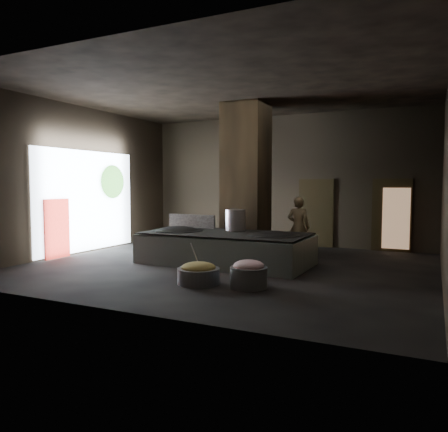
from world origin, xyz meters
The scene contains 27 objects.
floor centered at (0.00, 0.00, -0.05)m, with size 10.00×9.00×0.10m, color black.
ceiling centered at (0.00, 0.00, 4.55)m, with size 10.00×9.00×0.10m, color black.
back_wall centered at (0.00, 4.55, 2.25)m, with size 10.00×0.10×4.50m, color black.
front_wall centered at (0.00, -4.55, 2.25)m, with size 10.00×0.10×4.50m, color black.
left_wall centered at (-5.05, 0.00, 2.25)m, with size 0.10×9.00×4.50m, color black.
pillar centered at (-0.30, 1.90, 2.25)m, with size 1.20×1.20×4.50m, color black.
hearth_platform centered at (-0.19, 0.21, 0.39)m, with size 4.45×2.13×0.77m, color #A6B8A6.
platform_cap centered at (-0.19, 0.21, 0.82)m, with size 4.36×2.09×0.03m, color black.
wok_left centered at (-1.64, 0.16, 0.75)m, with size 1.40×1.40×0.39m, color black.
wok_left_rim centered at (-1.64, 0.16, 0.82)m, with size 1.43×1.43×0.05m, color black.
wok_right centered at (1.16, 0.26, 0.75)m, with size 1.31×1.31×0.37m, color black.
wok_right_rim centered at (1.16, 0.26, 0.82)m, with size 1.34×1.34×0.05m, color black.
stock_pot centered at (-0.14, 0.76, 1.13)m, with size 0.54×0.54×0.58m, color #B5B6BD.
splash_guard centered at (-1.64, 0.96, 1.03)m, with size 1.55×0.06×0.39m, color black.
cook centered at (1.27, 2.09, 0.88)m, with size 0.64×0.42×1.77m, color brown.
veg_basin centered at (0.32, -2.16, 0.17)m, with size 0.90×0.90×0.33m, color slate.
veg_fill centered at (0.32, -2.16, 0.35)m, with size 0.74×0.74×0.23m, color olive.
ladle centered at (0.17, -2.01, 0.55)m, with size 0.03×0.03×0.71m, color #B5B6BD.
meat_basin centered at (1.42, -2.01, 0.21)m, with size 0.77×0.77×0.42m, color slate.
meat_fill centered at (1.42, -2.01, 0.45)m, with size 0.64×0.64×0.24m, color #D07C86.
doorway_near centered at (1.20, 4.45, 1.10)m, with size 1.18×0.08×2.38m, color black.
doorway_near_glow centered at (1.25, 4.49, 1.05)m, with size 0.84×0.04×1.98m, color #8C6647.
doorway_far centered at (3.60, 4.45, 1.10)m, with size 1.18×0.08×2.38m, color black.
doorway_far_glow centered at (3.74, 4.38, 1.05)m, with size 0.81×0.04×1.91m, color #8C6647.
left_opening centered at (-4.95, 0.20, 1.60)m, with size 0.04×4.20×3.10m, color white.
pavilion_sliver centered at (-4.88, -1.10, 0.85)m, with size 0.05×0.90×1.70m, color maroon.
tree_silhouette centered at (-4.85, 1.30, 2.20)m, with size 0.28×1.10×1.10m, color #194714.
Camera 1 is at (4.79, -10.18, 2.11)m, focal length 35.00 mm.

